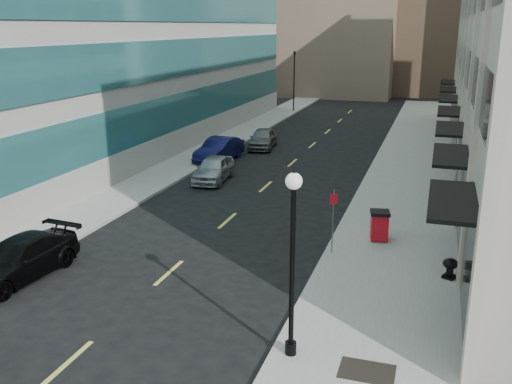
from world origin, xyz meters
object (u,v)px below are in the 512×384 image
Objects in this scene: traffic_signal at (294,55)px; trash_bin at (379,225)px; car_grey_sedan at (263,138)px; sign_post at (333,213)px; car_silver_sedan at (214,169)px; car_black_pickup at (18,259)px; lamppost at (293,249)px; car_blue_sedan at (219,150)px; urn_planter at (450,266)px.

traffic_signal is 37.22m from trash_bin.
sign_post is (8.50, -18.49, 1.05)m from car_grey_sedan.
car_silver_sedan is 1.00× the size of car_grey_sedan.
traffic_signal reaches higher than car_silver_sedan.
car_black_pickup reaches higher than trash_bin.
car_black_pickup is at bearing -170.66° from sign_post.
traffic_signal is 42.30m from car_black_pickup.
lamppost is at bearing -109.00° from trash_bin.
lamppost is (10.27, -21.05, 2.39)m from car_blue_sedan.
trash_bin reaches higher than urn_planter.
urn_planter is (12.80, -10.02, -0.13)m from car_silver_sedan.
car_silver_sedan is 3.39× the size of trash_bin.
car_grey_sedan is at bearing 123.27° from urn_planter.
traffic_signal is 1.52× the size of car_blue_sedan.
traffic_signal reaches higher than sign_post.
car_black_pickup is at bearing -159.07° from trash_bin.
traffic_signal is 1.43× the size of car_black_pickup.
car_grey_sedan is at bearing 91.79° from car_black_pickup.
car_silver_sedan is 1.66× the size of sign_post.
urn_planter is at bearing -43.14° from car_silver_sedan.
urn_planter is (15.10, -37.72, -5.13)m from traffic_signal.
car_grey_sedan reaches higher than trash_bin.
car_blue_sedan is at bearing 134.12° from urn_planter.
car_silver_sedan is at bearing 118.22° from lamppost.
traffic_signal reaches higher than car_grey_sedan.
sign_post reaches higher than trash_bin.
traffic_signal is 1.37× the size of lamppost.
traffic_signal reaches higher than trash_bin.
trash_bin is at bearing -40.13° from car_silver_sedan.
traffic_signal is 2.76× the size of sign_post.
sign_post reaches higher than car_silver_sedan.
lamppost is at bearing -5.30° from car_black_pickup.
traffic_signal is 19.02m from car_grey_sedan.
urn_planter is (14.32, -14.76, -0.17)m from car_blue_sedan.
car_black_pickup is 13.73m from trash_bin.
lamppost is (11.05, -44.00, -2.57)m from traffic_signal.
sign_post is at bearing -72.83° from car_grey_sedan.
trash_bin is at bearing 132.71° from urn_planter.
car_black_pickup is 6.76× the size of urn_planter.
traffic_signal is 1.66× the size of car_grey_sedan.
car_black_pickup is 14.39m from car_silver_sedan.
urn_planter is at bearing -40.31° from car_blue_sedan.
car_black_pickup is 0.96× the size of lamppost.
traffic_signal is 28.24m from car_silver_sedan.
car_black_pickup is 1.93× the size of sign_post.
lamppost is at bearing -75.90° from traffic_signal.
car_black_pickup is at bearing 169.07° from lamppost.
traffic_signal is at bearing 111.82° from urn_planter.
car_blue_sedan is (0.08, 19.05, 0.05)m from car_black_pickup.
lamppost reaches higher than urn_planter.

